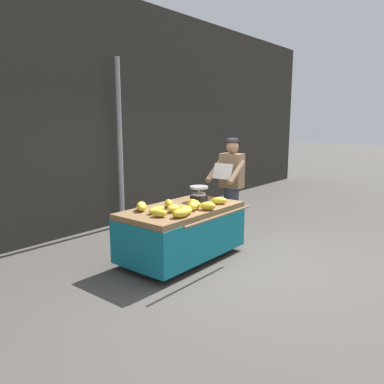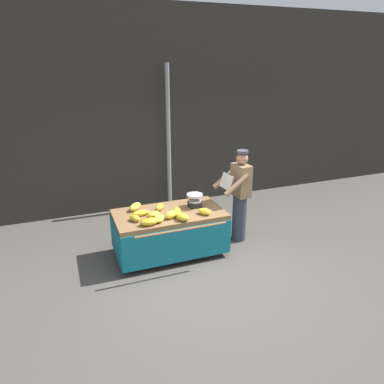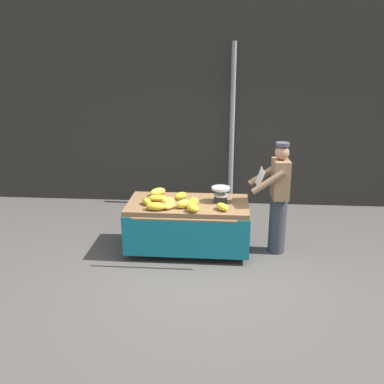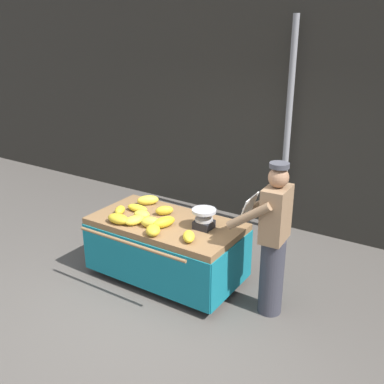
% 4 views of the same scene
% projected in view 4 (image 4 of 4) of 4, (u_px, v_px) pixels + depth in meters
% --- Properties ---
extents(ground_plane, '(60.00, 60.00, 0.00)m').
position_uv_depth(ground_plane, '(153.00, 316.00, 4.83)').
color(ground_plane, '#514C47').
extents(back_wall, '(16.00, 0.24, 4.30)m').
position_uv_depth(back_wall, '(278.00, 86.00, 6.55)').
color(back_wall, '#2D2B26').
rests_on(back_wall, ground).
extents(street_pole, '(0.09, 0.09, 3.14)m').
position_uv_depth(street_pole, '(288.00, 131.00, 6.35)').
color(street_pole, gray).
rests_on(street_pole, ground).
extents(banana_cart, '(1.85, 1.18, 0.78)m').
position_uv_depth(banana_cart, '(166.00, 237.00, 5.39)').
color(banana_cart, olive).
rests_on(banana_cart, ground).
extents(weighing_scale, '(0.28, 0.28, 0.23)m').
position_uv_depth(weighing_scale, '(204.00, 219.00, 5.08)').
color(weighing_scale, black).
rests_on(weighing_scale, banana_cart).
extents(banana_bunch_0, '(0.23, 0.29, 0.10)m').
position_uv_depth(banana_bunch_0, '(135.00, 220.00, 5.21)').
color(banana_bunch_0, yellow).
rests_on(banana_bunch_0, banana_cart).
extents(banana_bunch_1, '(0.29, 0.13, 0.09)m').
position_uv_depth(banana_bunch_1, '(137.00, 208.00, 5.57)').
color(banana_bunch_1, yellow).
rests_on(banana_bunch_1, banana_cart).
extents(banana_bunch_2, '(0.23, 0.32, 0.12)m').
position_uv_depth(banana_bunch_2, '(164.00, 222.00, 5.13)').
color(banana_bunch_2, gold).
rests_on(banana_bunch_2, banana_cart).
extents(banana_bunch_3, '(0.24, 0.24, 0.12)m').
position_uv_depth(banana_bunch_3, '(164.00, 210.00, 5.47)').
color(banana_bunch_3, gold).
rests_on(banana_bunch_3, banana_cart).
extents(banana_bunch_4, '(0.24, 0.27, 0.10)m').
position_uv_depth(banana_bunch_4, '(189.00, 236.00, 4.80)').
color(banana_bunch_4, yellow).
rests_on(banana_bunch_4, banana_cart).
extents(banana_bunch_5, '(0.26, 0.27, 0.11)m').
position_uv_depth(banana_bunch_5, '(153.00, 230.00, 4.94)').
color(banana_bunch_5, gold).
rests_on(banana_bunch_5, banana_cart).
extents(banana_bunch_6, '(0.22, 0.18, 0.10)m').
position_uv_depth(banana_bunch_6, '(142.00, 215.00, 5.36)').
color(banana_bunch_6, yellow).
rests_on(banana_bunch_6, banana_cart).
extents(banana_bunch_7, '(0.30, 0.29, 0.12)m').
position_uv_depth(banana_bunch_7, '(148.00, 200.00, 5.79)').
color(banana_bunch_7, yellow).
rests_on(banana_bunch_7, banana_cart).
extents(banana_bunch_8, '(0.26, 0.22, 0.13)m').
position_uv_depth(banana_bunch_8, '(151.00, 222.00, 5.12)').
color(banana_bunch_8, yellow).
rests_on(banana_bunch_8, banana_cart).
extents(banana_bunch_9, '(0.20, 0.24, 0.10)m').
position_uv_depth(banana_bunch_9, '(120.00, 210.00, 5.50)').
color(banana_bunch_9, gold).
rests_on(banana_bunch_9, banana_cart).
extents(banana_bunch_10, '(0.29, 0.17, 0.11)m').
position_uv_depth(banana_bunch_10, '(118.00, 219.00, 5.23)').
color(banana_bunch_10, gold).
rests_on(banana_bunch_10, banana_cart).
extents(vendor_person, '(0.60, 0.54, 1.71)m').
position_uv_depth(vendor_person, '(273.00, 240.00, 4.63)').
color(vendor_person, '#383842').
rests_on(vendor_person, ground).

